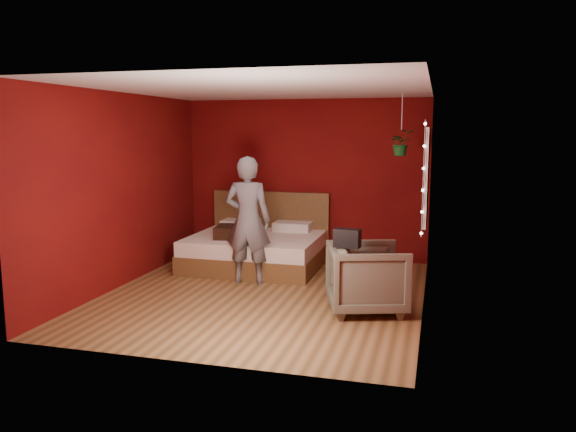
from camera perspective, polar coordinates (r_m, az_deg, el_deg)
name	(u,v)px	position (r m, az deg, el deg)	size (l,w,h in m)	color
floor	(264,294)	(7.33, -2.42, -7.92)	(4.50, 4.50, 0.00)	olive
room_walls	(263,164)	(7.04, -2.51, 5.29)	(4.04, 4.54, 2.62)	#690F0B
window	(426,176)	(7.63, 13.88, 3.96)	(0.05, 0.97, 1.27)	white
fairy_lights	(423,179)	(7.10, 13.57, 3.64)	(0.04, 0.04, 1.45)	silver
bed	(258,248)	(8.77, -3.11, -3.25)	(1.98, 1.68, 1.09)	brown
person	(248,220)	(7.72, -4.10, -0.41)	(0.64, 0.42, 1.75)	slate
armchair	(367,278)	(6.62, 8.05, -6.23)	(0.85, 0.88, 0.80)	#5A5947
handbag	(347,238)	(6.30, 6.04, -2.24)	(0.29, 0.15, 0.21)	black
throw_pillow	(233,232)	(8.49, -5.58, -1.60)	(0.51, 0.51, 0.18)	#321A10
hanging_plant	(401,143)	(8.01, 11.42, 7.30)	(0.41, 0.38, 0.85)	silver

